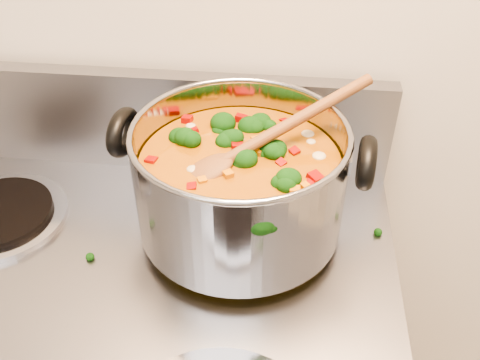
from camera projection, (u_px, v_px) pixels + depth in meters
name	position (u px, v px, depth m)	size (l,w,h in m)	color
stockpot	(240.00, 182.00, 0.69)	(0.33, 0.27, 0.16)	#929299
wooden_spoon	(252.00, 145.00, 0.67)	(0.25, 0.18, 0.09)	brown
cooktop_crumbs	(282.00, 236.00, 0.73)	(0.20, 0.33, 0.01)	black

